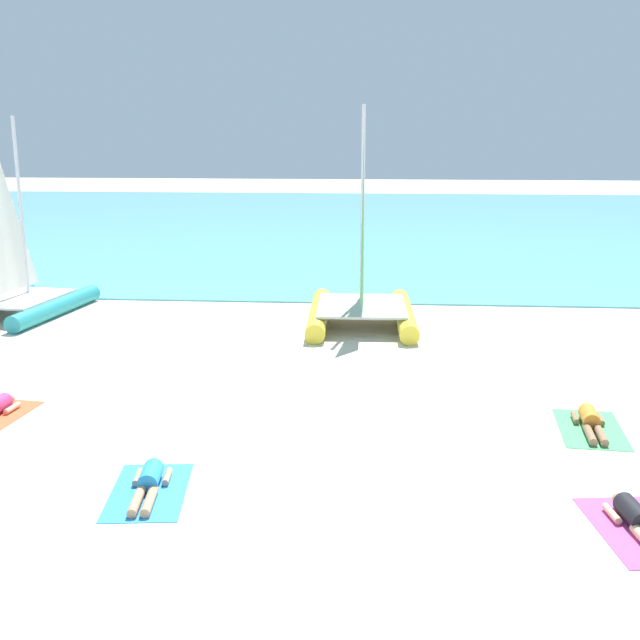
% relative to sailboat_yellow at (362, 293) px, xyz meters
% --- Properties ---
extents(ground_plane, '(120.00, 120.00, 0.00)m').
position_rel_sailboat_yellow_xyz_m(ground_plane, '(-0.79, -0.09, -0.86)').
color(ground_plane, beige).
extents(ocean_water, '(120.00, 40.00, 0.05)m').
position_rel_sailboat_yellow_xyz_m(ocean_water, '(-0.79, 22.52, -0.84)').
color(ocean_water, '#5BB2C1').
rests_on(ocean_water, ground).
extents(sailboat_yellow, '(2.98, 4.53, 5.79)m').
position_rel_sailboat_yellow_xyz_m(sailboat_yellow, '(0.00, 0.00, 0.00)').
color(sailboat_yellow, yellow).
rests_on(sailboat_yellow, ground).
extents(sailboat_teal, '(3.29, 4.58, 5.51)m').
position_rel_sailboat_yellow_xyz_m(sailboat_teal, '(-9.76, 0.41, -0.04)').
color(sailboat_teal, teal).
rests_on(sailboat_teal, ground).
extents(towel_center_left, '(1.31, 2.01, 0.01)m').
position_rel_sailboat_yellow_xyz_m(towel_center_left, '(-2.87, -10.29, -0.86)').
color(towel_center_left, '#338CD8').
rests_on(towel_center_left, ground).
extents(sunbather_center_left, '(0.59, 1.57, 0.30)m').
position_rel_sailboat_yellow_xyz_m(sunbather_center_left, '(-2.88, -10.23, -0.73)').
color(sunbather_center_left, '#268CCC').
rests_on(sunbather_center_left, towel_center_left).
extents(towel_center_right, '(1.34, 2.03, 0.01)m').
position_rel_sailboat_yellow_xyz_m(towel_center_right, '(3.95, -10.93, -0.86)').
color(towel_center_right, '#D84C99').
rests_on(towel_center_right, ground).
extents(sunbather_center_right, '(0.61, 1.57, 0.30)m').
position_rel_sailboat_yellow_xyz_m(sunbather_center_right, '(3.94, -10.86, -0.73)').
color(sunbather_center_right, black).
rests_on(sunbather_center_right, towel_center_right).
extents(towel_rightmost, '(1.26, 1.99, 0.01)m').
position_rel_sailboat_yellow_xyz_m(towel_rightmost, '(4.24, -7.29, -0.86)').
color(towel_rightmost, '#4CB266').
rests_on(towel_rightmost, ground).
extents(sunbather_rightmost, '(0.58, 1.57, 0.30)m').
position_rel_sailboat_yellow_xyz_m(sunbather_rightmost, '(4.25, -7.22, -0.73)').
color(sunbather_rightmost, orange).
rests_on(sunbather_rightmost, towel_rightmost).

